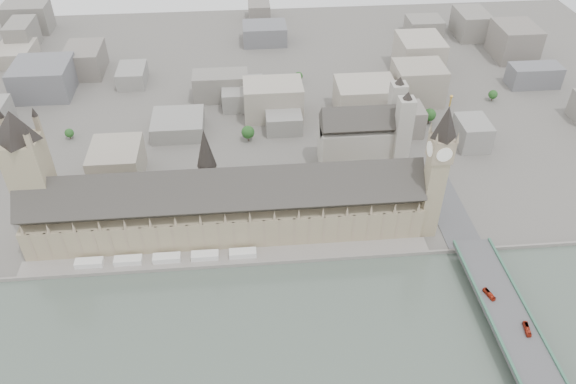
{
  "coord_description": "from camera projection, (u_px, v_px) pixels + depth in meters",
  "views": [
    {
      "loc": [
        16.2,
        -275.65,
        266.21
      ],
      "look_at": [
        42.22,
        16.1,
        35.41
      ],
      "focal_mm": 35.0,
      "sensor_mm": 36.0,
      "label": 1
    }
  ],
  "objects": [
    {
      "name": "ground",
      "position": [
        228.0,
        251.0,
        379.29
      ],
      "size": [
        900.0,
        900.0,
        0.0
      ],
      "primitive_type": "plane",
      "color": "#595651",
      "rests_on": "ground"
    },
    {
      "name": "embankment_wall",
      "position": [
        228.0,
        266.0,
        366.62
      ],
      "size": [
        600.0,
        1.5,
        3.0
      ],
      "primitive_type": "cube",
      "color": "gray",
      "rests_on": "ground"
    },
    {
      "name": "river_terrace",
      "position": [
        228.0,
        258.0,
        372.8
      ],
      "size": [
        270.0,
        15.0,
        2.0
      ],
      "primitive_type": "cube",
      "color": "gray",
      "rests_on": "ground"
    },
    {
      "name": "terrace_tents",
      "position": [
        167.0,
        258.0,
        368.54
      ],
      "size": [
        118.0,
        7.0,
        4.0
      ],
      "color": "silver",
      "rests_on": "river_terrace"
    },
    {
      "name": "palace_of_westminster",
      "position": [
        226.0,
        207.0,
        380.65
      ],
      "size": [
        265.0,
        40.73,
        55.44
      ],
      "color": "gray",
      "rests_on": "ground"
    },
    {
      "name": "elizabeth_tower",
      "position": [
        438.0,
        164.0,
        359.22
      ],
      "size": [
        17.0,
        17.0,
        107.5
      ],
      "color": "gray",
      "rests_on": "ground"
    },
    {
      "name": "victoria_tower",
      "position": [
        30.0,
        172.0,
        356.95
      ],
      "size": [
        30.0,
        30.0,
        100.0
      ],
      "color": "gray",
      "rests_on": "ground"
    },
    {
      "name": "central_tower",
      "position": [
        206.0,
        160.0,
        363.08
      ],
      "size": [
        13.0,
        13.0,
        48.0
      ],
      "color": "#84715B",
      "rests_on": "ground"
    },
    {
      "name": "westminster_bridge",
      "position": [
        514.0,
        334.0,
        318.96
      ],
      "size": [
        25.0,
        325.0,
        10.25
      ],
      "primitive_type": "cube",
      "color": "#474749",
      "rests_on": "ground"
    },
    {
      "name": "westminster_abbey",
      "position": [
        365.0,
        136.0,
        445.83
      ],
      "size": [
        68.0,
        36.0,
        64.0
      ],
      "color": "gray",
      "rests_on": "ground"
    },
    {
      "name": "city_skyline_inland",
      "position": [
        226.0,
        66.0,
        559.2
      ],
      "size": [
        720.0,
        360.0,
        38.0
      ],
      "primitive_type": null,
      "color": "gray",
      "rests_on": "ground"
    },
    {
      "name": "park_trees",
      "position": [
        214.0,
        189.0,
        420.89
      ],
      "size": [
        110.0,
        30.0,
        15.0
      ],
      "primitive_type": null,
      "color": "#184519",
      "rests_on": "ground"
    },
    {
      "name": "red_bus_north",
      "position": [
        489.0,
        294.0,
        334.07
      ],
      "size": [
        4.95,
        9.94,
        2.7
      ],
      "primitive_type": "imported",
      "rotation": [
        0.0,
        0.0,
        0.29
      ],
      "color": "#B12A14",
      "rests_on": "westminster_bridge"
    },
    {
      "name": "red_bus_south",
      "position": [
        527.0,
        329.0,
        313.9
      ],
      "size": [
        3.96,
        10.35,
        2.81
      ],
      "primitive_type": "imported",
      "rotation": [
        0.0,
        0.0,
        -0.16
      ],
      "color": "#A72814",
      "rests_on": "westminster_bridge"
    },
    {
      "name": "car_silver",
      "position": [
        525.0,
        324.0,
        317.26
      ],
      "size": [
        2.43,
        4.54,
        1.42
      ],
      "primitive_type": "imported",
      "rotation": [
        0.0,
        0.0,
        -0.22
      ],
      "color": "gray",
      "rests_on": "westminster_bridge"
    }
  ]
}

